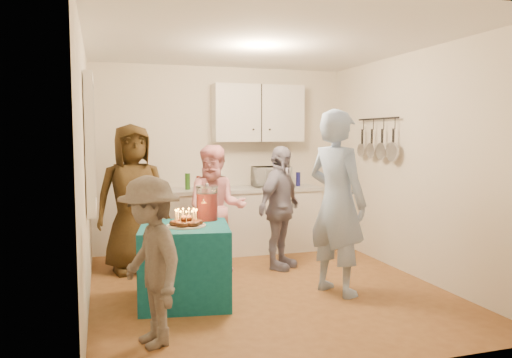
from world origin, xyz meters
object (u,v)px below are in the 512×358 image
object	(u,v)px
man_birthday	(337,202)
woman_back_left	(133,198)
punch_jar	(207,204)
child_near_left	(150,261)
microwave	(271,177)
woman_back_right	(280,208)
party_table	(185,264)
counter	(241,222)
woman_back_center	(216,209)

from	to	relation	value
man_birthday	woman_back_left	bearing A→B (deg)	28.92
punch_jar	child_near_left	world-z (taller)	child_near_left
microwave	child_near_left	size ratio (longest dim) A/B	0.39
man_birthday	woman_back_right	bearing A→B (deg)	-12.05
woman_back_right	child_near_left	size ratio (longest dim) A/B	1.14
man_birthday	woman_back_left	world-z (taller)	man_birthday
party_table	microwave	bearing A→B (deg)	50.49
counter	woman_back_center	bearing A→B (deg)	-122.41
counter	woman_back_center	distance (m)	1.08
woman_back_center	woman_back_right	xyz separation A→B (m)	(0.77, -0.11, -0.01)
man_birthday	child_near_left	size ratio (longest dim) A/B	1.43
counter	child_near_left	bearing A→B (deg)	-118.32
counter	punch_jar	bearing A→B (deg)	-116.72
woman_back_center	child_near_left	size ratio (longest dim) A/B	1.15
man_birthday	party_table	bearing A→B (deg)	59.07
woman_back_left	punch_jar	bearing A→B (deg)	-65.18
woman_back_left	woman_back_center	world-z (taller)	woman_back_left
microwave	woman_back_center	world-z (taller)	woman_back_center
man_birthday	woman_back_center	distance (m)	1.57
punch_jar	woman_back_center	bearing A→B (deg)	70.61
punch_jar	woman_back_right	xyz separation A→B (m)	(1.04, 0.65, -0.17)
man_birthday	woman_back_left	size ratio (longest dim) A/B	1.07
punch_jar	woman_back_center	xyz separation A→B (m)	(0.27, 0.76, -0.17)
punch_jar	woman_back_center	world-z (taller)	woman_back_center
woman_back_left	woman_back_right	bearing A→B (deg)	-21.57
counter	punch_jar	xyz separation A→B (m)	(-0.82, -1.62, 0.50)
man_birthday	woman_back_center	xyz separation A→B (m)	(-1.00, 1.19, -0.19)
woman_back_center	man_birthday	bearing A→B (deg)	-34.29
party_table	woman_back_right	xyz separation A→B (m)	(1.32, 0.89, 0.38)
party_table	woman_back_left	distance (m)	1.45
party_table	punch_jar	distance (m)	0.66
child_near_left	microwave	bearing A→B (deg)	129.84
child_near_left	woman_back_right	bearing A→B (deg)	121.30
party_table	woman_back_center	distance (m)	1.20
woman_back_left	woman_back_right	world-z (taller)	woman_back_left
punch_jar	party_table	bearing A→B (deg)	-138.23
woman_back_right	child_near_left	xyz separation A→B (m)	(-1.73, -1.82, -0.09)
woman_back_center	woman_back_right	size ratio (longest dim) A/B	1.01
woman_back_right	man_birthday	bearing A→B (deg)	-119.46
party_table	man_birthday	bearing A→B (deg)	-6.94
punch_jar	man_birthday	xyz separation A→B (m)	(1.27, -0.43, 0.02)
man_birthday	woman_back_right	world-z (taller)	man_birthday
man_birthday	woman_back_center	bearing A→B (deg)	16.09
party_table	woman_back_right	distance (m)	1.63
counter	child_near_left	distance (m)	3.19
microwave	woman_back_right	distance (m)	1.05
party_table	child_near_left	distance (m)	1.06
punch_jar	child_near_left	size ratio (longest dim) A/B	0.26
counter	microwave	bearing A→B (deg)	0.00
punch_jar	man_birthday	bearing A→B (deg)	-18.93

